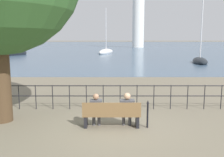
{
  "coord_description": "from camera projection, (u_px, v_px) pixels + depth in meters",
  "views": [
    {
      "loc": [
        0.01,
        -8.21,
        2.97
      ],
      "look_at": [
        0.0,
        0.5,
        1.6
      ],
      "focal_mm": 40.0,
      "sensor_mm": 36.0,
      "label": 1
    }
  ],
  "objects": [
    {
      "name": "seated_person_right",
      "position": [
        127.0,
        108.0,
        8.48
      ],
      "size": [
        0.49,
        0.35,
        1.19
      ],
      "color": "#4C4C51",
      "rests_on": "ground_plane"
    },
    {
      "name": "park_bench",
      "position": [
        112.0,
        115.0,
        8.44
      ],
      "size": [
        1.96,
        0.45,
        0.9
      ],
      "color": "brown",
      "rests_on": "ground_plane"
    },
    {
      "name": "promenade_railing",
      "position": [
        112.0,
        93.0,
        10.62
      ],
      "size": [
        12.3,
        0.04,
        1.05
      ],
      "color": "black",
      "rests_on": "ground_plane"
    },
    {
      "name": "ground_plane",
      "position": [
        112.0,
        127.0,
        8.57
      ],
      "size": [
        1000.0,
        1000.0,
        0.0
      ],
      "primitive_type": "plane",
      "color": "#7A705B"
    },
    {
      "name": "harbor_lighthouse",
      "position": [
        139.0,
        9.0,
        90.13
      ],
      "size": [
        4.26,
        4.26,
        29.52
      ],
      "color": "white",
      "rests_on": "ground_plane"
    },
    {
      "name": "seated_person_left",
      "position": [
        96.0,
        108.0,
        8.49
      ],
      "size": [
        0.4,
        0.35,
        1.16
      ],
      "color": "#4C4C51",
      "rests_on": "ground_plane"
    },
    {
      "name": "harbor_water",
      "position": [
        112.0,
        44.0,
        167.95
      ],
      "size": [
        600.0,
        300.0,
        0.01
      ],
      "color": "#47607A",
      "rests_on": "ground_plane"
    },
    {
      "name": "sailboat_2",
      "position": [
        200.0,
        60.0,
        31.41
      ],
      "size": [
        2.69,
        5.7,
        11.68
      ],
      "rotation": [
        0.0,
        0.0,
        -0.2
      ],
      "color": "black",
      "rests_on": "ground_plane"
    },
    {
      "name": "sailboat_0",
      "position": [
        14.0,
        53.0,
        46.75
      ],
      "size": [
        4.19,
        7.02,
        12.32
      ],
      "rotation": [
        0.0,
        0.0,
        -0.35
      ],
      "color": "black",
      "rests_on": "ground_plane"
    },
    {
      "name": "sailboat_1",
      "position": [
        106.0,
        52.0,
        52.57
      ],
      "size": [
        3.97,
        7.96,
        9.73
      ],
      "rotation": [
        0.0,
        0.0,
        -0.28
      ],
      "color": "white",
      "rests_on": "ground_plane"
    },
    {
      "name": "closed_umbrella",
      "position": [
        148.0,
        112.0,
        8.39
      ],
      "size": [
        0.09,
        0.09,
        0.96
      ],
      "color": "black",
      "rests_on": "ground_plane"
    }
  ]
}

